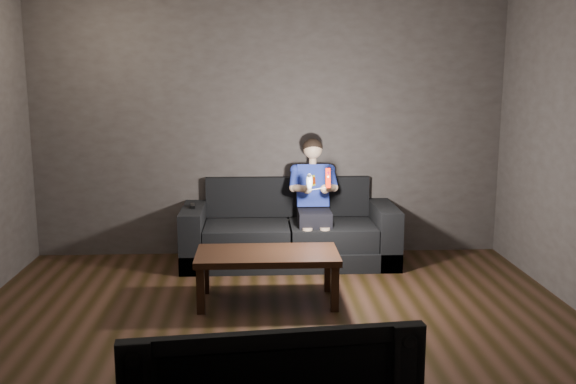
{
  "coord_description": "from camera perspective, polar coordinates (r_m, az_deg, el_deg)",
  "views": [
    {
      "loc": [
        -0.15,
        -4.32,
        1.94
      ],
      "look_at": [
        0.15,
        1.55,
        0.85
      ],
      "focal_mm": 40.0,
      "sensor_mm": 36.0,
      "label": 1
    }
  ],
  "objects": [
    {
      "name": "coffee_table",
      "position": [
        5.5,
        -1.85,
        -5.97
      ],
      "size": [
        1.21,
        0.61,
        0.44
      ],
      "color": "black",
      "rests_on": "floor"
    },
    {
      "name": "floor",
      "position": [
        4.74,
        -0.89,
        -13.67
      ],
      "size": [
        5.0,
        5.0,
        0.0
      ],
      "primitive_type": "plane",
      "color": "black",
      "rests_on": "ground"
    },
    {
      "name": "sofa",
      "position": [
        6.71,
        0.09,
        -3.84
      ],
      "size": [
        2.19,
        0.95,
        0.85
      ],
      "color": "black",
      "rests_on": "floor"
    },
    {
      "name": "front_wall",
      "position": [
        1.92,
        1.67,
        -7.44
      ],
      "size": [
        5.0,
        0.04,
        2.7
      ],
      "primitive_type": "cube",
      "color": "#383130",
      "rests_on": "ground"
    },
    {
      "name": "nunchuk_white",
      "position": [
        6.09,
        1.92,
        0.95
      ],
      "size": [
        0.07,
        0.1,
        0.16
      ],
      "color": "white",
      "rests_on": "child"
    },
    {
      "name": "child",
      "position": [
        6.58,
        2.29,
        0.03
      ],
      "size": [
        0.49,
        0.6,
        1.21
      ],
      "color": "black",
      "rests_on": "sofa"
    },
    {
      "name": "wii_remote_black",
      "position": [
        6.58,
        -8.48,
        -1.24
      ],
      "size": [
        0.06,
        0.17,
        0.03
      ],
      "color": "black",
      "rests_on": "sofa"
    },
    {
      "name": "back_wall",
      "position": [
        6.85,
        -1.67,
        5.56
      ],
      "size": [
        5.0,
        0.04,
        2.7
      ],
      "primitive_type": "cube",
      "color": "#383130",
      "rests_on": "ground"
    },
    {
      "name": "wii_remote_red",
      "position": [
        6.09,
        3.56,
        1.25
      ],
      "size": [
        0.05,
        0.07,
        0.19
      ],
      "color": "red",
      "rests_on": "child"
    }
  ]
}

